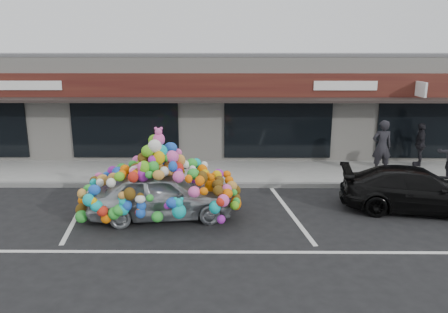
{
  "coord_description": "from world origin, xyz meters",
  "views": [
    {
      "loc": [
        1.02,
        -11.42,
        4.5
      ],
      "look_at": [
        0.92,
        1.4,
        1.33
      ],
      "focal_mm": 35.0,
      "sensor_mm": 36.0,
      "label": 1
    }
  ],
  "objects_px": {
    "pedestrian_a": "(382,147)",
    "pedestrian_c": "(420,144)",
    "black_sedan": "(417,190)",
    "toy_car": "(162,189)"
  },
  "relations": [
    {
      "from": "black_sedan",
      "to": "pedestrian_a",
      "type": "height_order",
      "value": "pedestrian_a"
    },
    {
      "from": "toy_car",
      "to": "black_sedan",
      "type": "relative_size",
      "value": 1.03
    },
    {
      "from": "pedestrian_a",
      "to": "pedestrian_c",
      "type": "distance_m",
      "value": 2.12
    },
    {
      "from": "pedestrian_a",
      "to": "pedestrian_c",
      "type": "height_order",
      "value": "pedestrian_a"
    },
    {
      "from": "black_sedan",
      "to": "pedestrian_a",
      "type": "xyz_separation_m",
      "value": [
        0.11,
        3.38,
        0.5
      ]
    },
    {
      "from": "pedestrian_a",
      "to": "pedestrian_c",
      "type": "bearing_deg",
      "value": -152.72
    },
    {
      "from": "pedestrian_a",
      "to": "pedestrian_c",
      "type": "relative_size",
      "value": 1.17
    },
    {
      "from": "black_sedan",
      "to": "pedestrian_a",
      "type": "relative_size",
      "value": 2.2
    },
    {
      "from": "pedestrian_a",
      "to": "toy_car",
      "type": "bearing_deg",
      "value": 25.68
    },
    {
      "from": "pedestrian_a",
      "to": "pedestrian_c",
      "type": "xyz_separation_m",
      "value": [
        1.83,
        1.06,
        -0.14
      ]
    }
  ]
}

